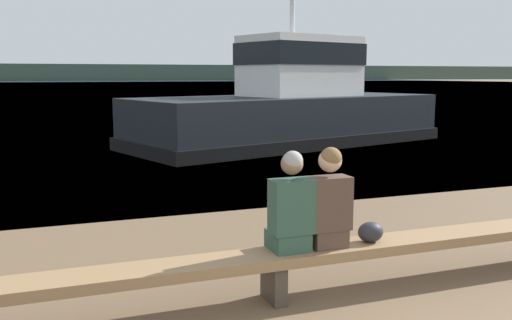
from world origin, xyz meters
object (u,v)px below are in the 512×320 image
person_left (291,207)px  tugboat_red (290,110)px  person_right (328,202)px  shopping_bag (371,232)px  bench_main (274,261)px

person_left → tugboat_red: bearing=66.0°
person_right → shopping_bag: bearing=-1.3°
shopping_bag → tugboat_red: tugboat_red is taller
bench_main → person_right: size_ratio=7.74×
person_left → person_right: 0.37m
person_right → tugboat_red: 11.49m
person_left → person_right: bearing=-0.2°
shopping_bag → bench_main: bearing=179.3°
shopping_bag → tugboat_red: bearing=69.8°
bench_main → person_right: (0.52, -0.00, 0.49)m
person_right → tugboat_red: size_ratio=0.09×
person_left → shopping_bag: size_ratio=3.64×
bench_main → person_right: bearing=-0.3°
bench_main → person_left: size_ratio=7.87×
bench_main → shopping_bag: size_ratio=28.63×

